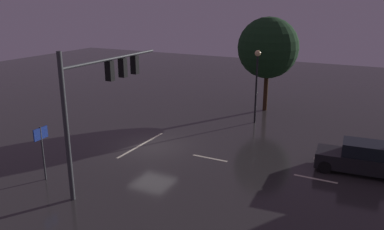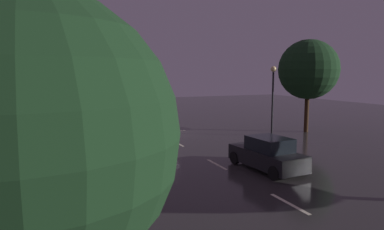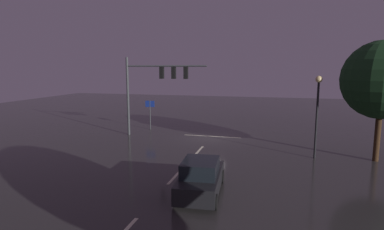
{
  "view_description": "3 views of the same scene",
  "coord_description": "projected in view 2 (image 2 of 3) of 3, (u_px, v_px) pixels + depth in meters",
  "views": [
    {
      "loc": [
        19.18,
        12.66,
        8.86
      ],
      "look_at": [
        -1.15,
        2.23,
        2.09
      ],
      "focal_mm": 36.28,
      "sensor_mm": 36.0,
      "label": 1
    },
    {
      "loc": [
        8.12,
        25.78,
        4.86
      ],
      "look_at": [
        -1.09,
        3.99,
        1.95
      ],
      "focal_mm": 31.54,
      "sensor_mm": 36.0,
      "label": 2
    },
    {
      "loc": [
        -5.13,
        25.8,
        5.95
      ],
      "look_at": [
        0.53,
        4.15,
        2.59
      ],
      "focal_mm": 29.55,
      "sensor_mm": 36.0,
      "label": 3
    }
  ],
  "objects": [
    {
      "name": "lane_dash_mid",
      "position": [
        217.0,
        164.0,
        18.16
      ],
      "size": [
        0.16,
        2.2,
        0.01
      ],
      "primitive_type": "cube",
      "rotation": [
        0.0,
        0.0,
        1.57
      ],
      "color": "beige",
      "rests_on": "ground_plane"
    },
    {
      "name": "route_sign",
      "position": [
        74.0,
        109.0,
        26.74
      ],
      "size": [
        0.9,
        0.11,
        2.85
      ],
      "color": "#383A3D",
      "rests_on": "ground_plane"
    },
    {
      "name": "lane_dash_near",
      "position": [
        289.0,
        204.0,
        12.67
      ],
      "size": [
        0.16,
        2.2,
        0.01
      ],
      "primitive_type": "cube",
      "rotation": [
        0.0,
        0.0,
        1.57
      ],
      "color": "beige",
      "rests_on": "ground_plane"
    },
    {
      "name": "lane_dash_far",
      "position": [
        178.0,
        143.0,
        23.64
      ],
      "size": [
        0.16,
        2.2,
        0.01
      ],
      "primitive_type": "cube",
      "rotation": [
        0.0,
        0.0,
        1.57
      ],
      "color": "beige",
      "rests_on": "ground_plane"
    },
    {
      "name": "tree_right_far",
      "position": [
        32.0,
        138.0,
        4.89
      ],
      "size": [
        4.35,
        4.35,
        6.12
      ],
      "color": "#382314",
      "rests_on": "ground_plane"
    },
    {
      "name": "stop_bar",
      "position": [
        157.0,
        132.0,
        28.05
      ],
      "size": [
        5.0,
        0.16,
        0.01
      ],
      "primitive_type": "cube",
      "color": "beige",
      "rests_on": "ground_plane"
    },
    {
      "name": "car_approaching",
      "position": [
        267.0,
        154.0,
        17.09
      ],
      "size": [
        2.18,
        4.47,
        1.7
      ],
      "color": "black",
      "rests_on": "ground_plane"
    },
    {
      "name": "tree_left_near",
      "position": [
        308.0,
        70.0,
        27.71
      ],
      "size": [
        4.91,
        4.91,
        7.66
      ],
      "color": "#382314",
      "rests_on": "ground_plane"
    },
    {
      "name": "street_lamp_left_kerb",
      "position": [
        273.0,
        88.0,
        26.12
      ],
      "size": [
        0.44,
        0.44,
        5.44
      ],
      "color": "black",
      "rests_on": "ground_plane"
    },
    {
      "name": "ground_plane",
      "position": [
        160.0,
        134.0,
        27.3
      ],
      "size": [
        80.0,
        80.0,
        0.0
      ],
      "primitive_type": "plane",
      "color": "#2D2B2B"
    },
    {
      "name": "traffic_signal_assembly",
      "position": [
        98.0,
        74.0,
        24.53
      ],
      "size": [
        7.19,
        0.47,
        6.85
      ],
      "color": "#383A3D",
      "rests_on": "ground_plane"
    }
  ]
}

